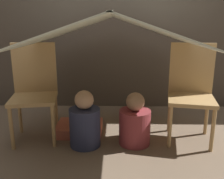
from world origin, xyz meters
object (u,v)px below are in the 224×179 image
chair_right (191,89)px  person_front (85,123)px  person_second (135,123)px  chair_left (34,88)px

chair_right → person_front: bearing=-157.6°
person_front → person_second: size_ratio=1.06×
chair_right → person_front: 1.10m
chair_left → person_second: 1.06m
person_front → chair_right: bearing=11.4°
chair_left → person_front: (0.53, -0.21, -0.29)m
chair_left → person_second: bearing=-18.8°
chair_right → person_second: size_ratio=1.85×
person_front → chair_left: bearing=158.3°
chair_right → person_second: (-0.56, -0.16, -0.31)m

